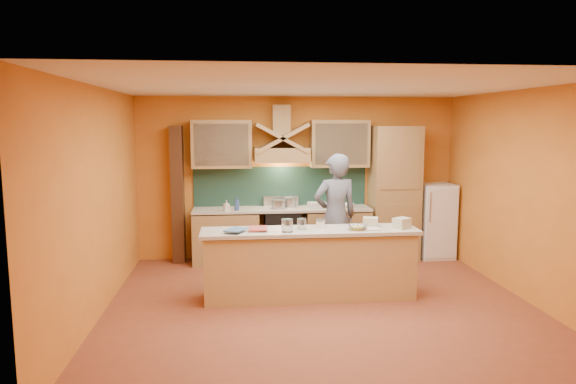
{
  "coord_description": "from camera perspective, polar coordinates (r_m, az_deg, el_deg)",
  "views": [
    {
      "loc": [
        -1.09,
        -6.35,
        2.36
      ],
      "look_at": [
        -0.33,
        0.9,
        1.37
      ],
      "focal_mm": 32.0,
      "sensor_mm": 36.0,
      "label": 1
    }
  ],
  "objects": [
    {
      "name": "counter_top",
      "position": [
        8.7,
        -0.67,
        -1.92
      ],
      "size": [
        3.0,
        0.62,
        0.04
      ],
      "primitive_type": "cube",
      "color": "beige",
      "rests_on": "base_cabinet_left"
    },
    {
      "name": "soap_bottle_b",
      "position": [
        8.5,
        -5.7,
        -1.28
      ],
      "size": [
        0.1,
        0.1,
        0.23
      ],
      "primitive_type": "imported",
      "rotation": [
        0.0,
        0.0,
        0.17
      ],
      "color": "#2E4880",
      "rests_on": "counter_top"
    },
    {
      "name": "cloth",
      "position": [
        6.93,
        9.05,
        -4.07
      ],
      "size": [
        0.27,
        0.22,
        0.02
      ],
      "primitive_type": "cube",
      "rotation": [
        0.0,
        0.0,
        -0.09
      ],
      "color": "beige",
      "rests_on": "island_top"
    },
    {
      "name": "stove",
      "position": [
        8.79,
        -0.67,
        -4.81
      ],
      "size": [
        0.6,
        0.58,
        0.9
      ],
      "primitive_type": "cube",
      "color": "black",
      "rests_on": "floor"
    },
    {
      "name": "floor",
      "position": [
        6.86,
        3.63,
        -12.41
      ],
      "size": [
        5.5,
        5.0,
        0.01
      ],
      "primitive_type": "cube",
      "color": "brown",
      "rests_on": "ground"
    },
    {
      "name": "mixing_bowl",
      "position": [
        6.89,
        7.71,
        -3.92
      ],
      "size": [
        0.3,
        0.3,
        0.06
      ],
      "primitive_type": "imported",
      "rotation": [
        0.0,
        0.0,
        -0.22
      ],
      "color": "white",
      "rests_on": "island_top"
    },
    {
      "name": "upper_cabinet_left",
      "position": [
        8.68,
        -7.37,
        5.3
      ],
      "size": [
        1.0,
        0.35,
        0.8
      ],
      "primitive_type": "cube",
      "color": "#A27C4A",
      "rests_on": "wall_back"
    },
    {
      "name": "grocery_bag_b",
      "position": [
        7.14,
        9.14,
        -3.29
      ],
      "size": [
        0.24,
        0.21,
        0.12
      ],
      "primitive_type": "cube",
      "rotation": [
        0.0,
        0.0,
        -0.29
      ],
      "color": "beige",
      "rests_on": "island_top"
    },
    {
      "name": "base_cabinet_left",
      "position": [
        8.76,
        -6.89,
        -5.04
      ],
      "size": [
        1.1,
        0.6,
        0.86
      ],
      "primitive_type": "cube",
      "color": "#A27C4A",
      "rests_on": "floor"
    },
    {
      "name": "jar_large",
      "position": [
        6.69,
        -0.08,
        -3.74
      ],
      "size": [
        0.2,
        0.2,
        0.17
      ],
      "primitive_type": "cylinder",
      "rotation": [
        0.0,
        0.0,
        -0.41
      ],
      "color": "silver",
      "rests_on": "island_top"
    },
    {
      "name": "island_top",
      "position": [
        6.87,
        2.45,
        -4.36
      ],
      "size": [
        2.9,
        0.62,
        0.05
      ],
      "primitive_type": "cube",
      "color": "beige",
      "rests_on": "island_body"
    },
    {
      "name": "pot_large",
      "position": [
        8.64,
        -1.05,
        -1.51
      ],
      "size": [
        0.24,
        0.24,
        0.14
      ],
      "primitive_type": "cylinder",
      "rotation": [
        0.0,
        0.0,
        0.08
      ],
      "color": "#B2B1B8",
      "rests_on": "stove"
    },
    {
      "name": "hood_chimney",
      "position": [
        8.73,
        -0.78,
        8.0
      ],
      "size": [
        0.3,
        0.3,
        0.5
      ],
      "primitive_type": "cube",
      "color": "#A27C4A",
      "rests_on": "wall_back"
    },
    {
      "name": "pantry_column",
      "position": [
        9.05,
        11.71,
        -0.1
      ],
      "size": [
        0.8,
        0.6,
        2.3
      ],
      "primitive_type": "cube",
      "color": "#A27C4A",
      "rests_on": "floor"
    },
    {
      "name": "upper_cabinet_right",
      "position": [
        8.86,
        5.72,
        5.37
      ],
      "size": [
        1.0,
        0.35,
        0.8
      ],
      "primitive_type": "cube",
      "color": "#A27C4A",
      "rests_on": "wall_back"
    },
    {
      "name": "book_lower",
      "position": [
        6.82,
        -4.38,
        -4.12
      ],
      "size": [
        0.26,
        0.34,
        0.03
      ],
      "primitive_type": "imported",
      "rotation": [
        0.0,
        0.0,
        -0.06
      ],
      "color": "#AC433D",
      "rests_on": "island_top"
    },
    {
      "name": "pot_small",
      "position": [
        8.79,
        0.22,
        -1.31
      ],
      "size": [
        0.24,
        0.24,
        0.16
      ],
      "primitive_type": "cylinder",
      "rotation": [
        0.0,
        0.0,
        0.18
      ],
      "color": "#B6B5BC",
      "rests_on": "stove"
    },
    {
      "name": "person",
      "position": [
        7.82,
        5.28,
        -2.68
      ],
      "size": [
        0.77,
        0.58,
        1.9
      ],
      "primitive_type": "imported",
      "rotation": [
        0.0,
        0.0,
        3.34
      ],
      "color": "slate",
      "rests_on": "floor"
    },
    {
      "name": "dish_rack",
      "position": [
        8.64,
        3.26,
        -1.51
      ],
      "size": [
        0.31,
        0.25,
        0.11
      ],
      "primitive_type": "cube",
      "rotation": [
        0.0,
        0.0,
        0.06
      ],
      "color": "silver",
      "rests_on": "counter_top"
    },
    {
      "name": "trim_column_left",
      "position": [
        8.83,
        -12.14,
        -0.31
      ],
      "size": [
        0.2,
        0.3,
        2.3
      ],
      "primitive_type": "cube",
      "color": "#472816",
      "rests_on": "floor"
    },
    {
      "name": "ceiling",
      "position": [
        6.45,
        3.84,
        11.64
      ],
      "size": [
        5.5,
        5.0,
        0.01
      ],
      "primitive_type": "cube",
      "color": "white",
      "rests_on": "wall_back"
    },
    {
      "name": "bowl_back",
      "position": [
        8.84,
        6.69,
        -1.47
      ],
      "size": [
        0.27,
        0.27,
        0.06
      ],
      "primitive_type": "imported",
      "rotation": [
        0.0,
        0.0,
        -0.41
      ],
      "color": "white",
      "rests_on": "counter_top"
    },
    {
      "name": "fridge",
      "position": [
        9.39,
        16.0,
        -3.06
      ],
      "size": [
        0.58,
        0.6,
        1.3
      ],
      "primitive_type": "cube",
      "color": "white",
      "rests_on": "floor"
    },
    {
      "name": "grocery_bag_a",
      "position": [
        7.1,
        12.53,
        -3.38
      ],
      "size": [
        0.27,
        0.26,
        0.14
      ],
      "primitive_type": "cube",
      "rotation": [
        0.0,
        0.0,
        0.6
      ],
      "color": "beige",
      "rests_on": "island_top"
    },
    {
      "name": "soap_bottle_a",
      "position": [
        8.42,
        -6.85,
        -1.52
      ],
      "size": [
        0.11,
        0.11,
        0.19
      ],
      "primitive_type": "imported",
      "rotation": [
        0.0,
        0.0,
        0.32
      ],
      "color": "beige",
      "rests_on": "counter_top"
    },
    {
      "name": "kitchen_scale",
      "position": [
        6.98,
        3.64,
        -3.58
      ],
      "size": [
        0.13,
        0.13,
        0.09
      ],
      "primitive_type": "cube",
      "rotation": [
        0.0,
        0.0,
        -0.2
      ],
      "color": "white",
      "rests_on": "island_top"
    },
    {
      "name": "wall_front",
      "position": [
        4.11,
        9.61,
        -5.87
      ],
      "size": [
        5.5,
        0.02,
        2.8
      ],
      "primitive_type": "cube",
      "color": "orange",
      "rests_on": "floor"
    },
    {
      "name": "base_cabinet_right",
      "position": [
        8.93,
        5.44,
        -4.78
      ],
      "size": [
        1.1,
        0.6,
        0.86
      ],
      "primitive_type": "cube",
      "color": "#A27C4A",
      "rests_on": "floor"
    },
    {
      "name": "jar_small",
      "position": [
        6.86,
        1.53,
        -3.56
      ],
      "size": [
        0.15,
        0.15,
        0.14
      ],
      "primitive_type": "cylinder",
      "rotation": [
        0.0,
        0.0,
        -0.21
      ],
      "color": "silver",
      "rests_on": "island_top"
    },
    {
      "name": "island_body",
      "position": [
        6.99,
        2.43,
        -8.21
      ],
      "size": [
        2.8,
        0.55,
        0.88
      ],
      "primitive_type": "cube",
      "color": "tan",
      "rests_on": "floor"
    },
    {
      "name": "wall_back",
      "position": [
        8.96,
        1.06,
        1.59
      ],
      "size": [
        5.5,
        0.02,
        2.8
      ],
      "primitive_type": "cube",
      "color": "orange",
      "rests_on": "floor"
    },
    {
      "name": "wall_left",
      "position": [
        6.63,
        -20.41,
        -1.07
      ],
      "size": [
        0.02,
        5.0,
        2.8
      ],
      "primitive_type": "cube",
      "color": "orange",
      "rests_on": "floor"
    },
    {
      "name": "book_upper",
      "position": [
        6.74,
        -6.64,
        -4.14
      ],
      "size": [
        0.33,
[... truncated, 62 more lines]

